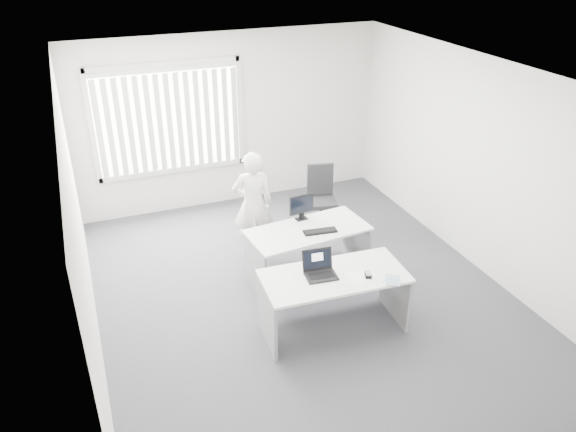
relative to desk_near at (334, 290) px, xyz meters
name	(u,v)px	position (x,y,z in m)	size (l,w,h in m)	color
ground	(302,293)	(-0.06, 0.77, -0.53)	(6.00, 6.00, 0.00)	#54545C
wall_back	(231,121)	(-0.06, 3.77, 0.87)	(5.00, 0.02, 2.80)	silver
wall_front	(463,359)	(-0.06, -2.23, 0.87)	(5.00, 0.02, 2.80)	silver
wall_left	(79,233)	(-2.56, 0.77, 0.87)	(0.02, 6.00, 2.80)	silver
wall_right	(478,165)	(2.44, 0.77, 0.87)	(0.02, 6.00, 2.80)	silver
ceiling	(305,75)	(-0.06, 0.77, 2.27)	(5.00, 6.00, 0.02)	silver
window	(169,119)	(-1.06, 3.73, 1.02)	(2.32, 0.06, 1.76)	silver
blinds	(170,122)	(-1.06, 3.67, 0.99)	(2.20, 0.10, 1.50)	silver
desk_near	(334,290)	(0.00, 0.00, 0.00)	(1.67, 0.86, 0.74)	white
desk_far	(308,242)	(0.17, 1.13, -0.02)	(1.62, 0.88, 0.71)	white
office_chair	(321,208)	(0.93, 2.36, -0.23)	(0.66, 0.66, 0.97)	black
person	(253,204)	(-0.31, 1.96, 0.24)	(0.56, 0.37, 1.55)	silver
laptop	(321,267)	(-0.16, 0.02, 0.34)	(0.34, 0.31, 0.27)	black
paper_sheet	(362,276)	(0.27, -0.14, 0.21)	(0.31, 0.22, 0.00)	white
mouse	(368,274)	(0.34, -0.16, 0.23)	(0.07, 0.12, 0.05)	#ADADAF
booklet	(393,280)	(0.55, -0.34, 0.21)	(0.15, 0.21, 0.01)	white
keyboard	(320,231)	(0.28, 1.00, 0.19)	(0.43, 0.14, 0.02)	black
monitor	(302,207)	(0.19, 1.42, 0.35)	(0.35, 0.11, 0.35)	black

